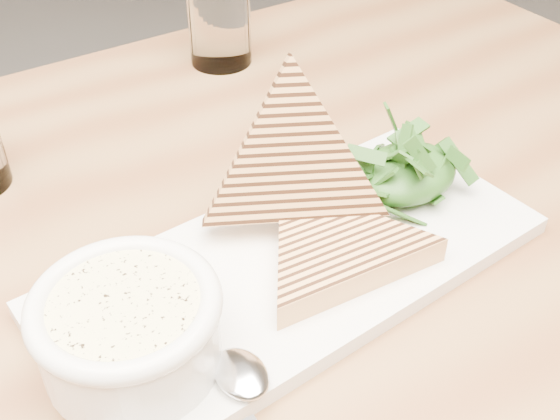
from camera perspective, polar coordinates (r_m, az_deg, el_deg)
table_top at (r=0.60m, az=-4.95°, el=-4.36°), size 1.25×0.90×0.04m
table_leg_br at (r=1.31m, az=6.95°, el=2.16°), size 0.06×0.06×0.69m
platter at (r=0.55m, az=1.29°, el=-4.46°), size 0.40×0.19×0.01m
soup_bowl at (r=0.47m, az=-12.07°, el=-10.05°), size 0.12×0.12×0.05m
soup at (r=0.45m, az=-12.54°, el=-7.68°), size 0.10×0.10×0.01m
bowl_rim at (r=0.45m, az=-12.57°, el=-7.50°), size 0.12×0.12×0.01m
sandwich_flat at (r=0.54m, az=4.45°, el=-3.17°), size 0.20×0.20×0.02m
sandwich_lean at (r=0.55m, az=1.11°, el=3.67°), size 0.23×0.22×0.20m
salad_base at (r=0.62m, az=10.22°, el=2.98°), size 0.10×0.08×0.04m
arugula_pile at (r=0.61m, az=10.31°, el=3.63°), size 0.11×0.10×0.05m
spoon_bowl at (r=0.47m, az=-3.17°, el=-13.13°), size 0.04×0.05×0.01m
glass_far at (r=0.84m, az=-4.97°, el=15.35°), size 0.07×0.07×0.11m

